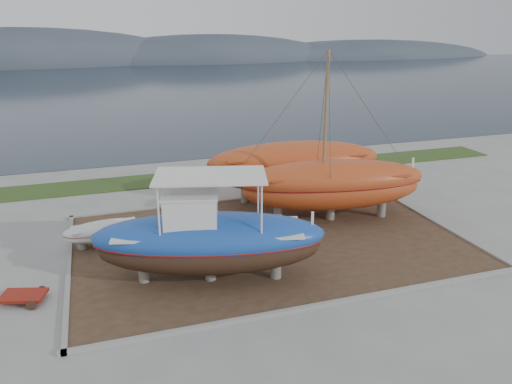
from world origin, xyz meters
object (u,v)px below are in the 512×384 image
object	(u,v)px
blue_caique	(209,229)
orange_bare_hull	(294,172)
white_dinghy	(105,233)
red_trailer	(24,298)
orange_sailboat	(334,139)

from	to	relation	value
blue_caique	orange_bare_hull	distance (m)	10.69
white_dinghy	red_trailer	bearing A→B (deg)	-132.79
blue_caique	orange_sailboat	world-z (taller)	orange_sailboat
orange_sailboat	orange_bare_hull	world-z (taller)	orange_sailboat
red_trailer	orange_sailboat	bearing A→B (deg)	31.22
white_dinghy	orange_sailboat	xyz separation A→B (m)	(11.51, -0.39, 3.81)
orange_sailboat	red_trailer	bearing A→B (deg)	-155.19
blue_caique	white_dinghy	world-z (taller)	blue_caique
red_trailer	white_dinghy	bearing A→B (deg)	69.68
white_dinghy	orange_bare_hull	xyz separation A→B (m)	(10.89, 3.24, 1.12)
blue_caique	orange_bare_hull	size ratio (longest dim) A/B	0.91
orange_sailboat	red_trailer	world-z (taller)	orange_sailboat
blue_caique	orange_bare_hull	world-z (taller)	blue_caique
blue_caique	orange_sailboat	bearing A→B (deg)	45.04
blue_caique	red_trailer	distance (m)	7.43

